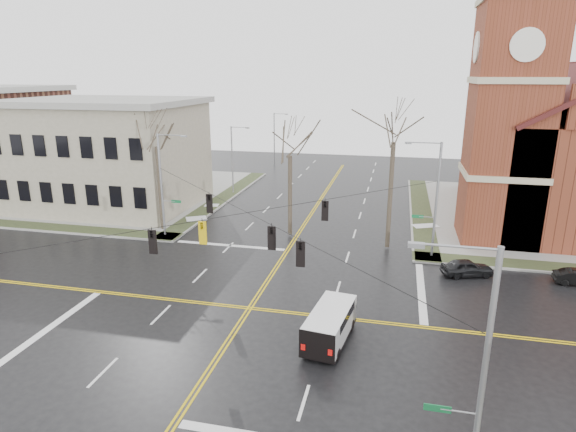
% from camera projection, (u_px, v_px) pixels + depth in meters
% --- Properties ---
extents(ground, '(120.00, 120.00, 0.00)m').
position_uv_depth(ground, '(250.00, 308.00, 29.89)').
color(ground, black).
rests_on(ground, ground).
extents(sidewalks, '(80.00, 80.00, 0.17)m').
position_uv_depth(sidewalks, '(250.00, 307.00, 29.87)').
color(sidewalks, gray).
rests_on(sidewalks, ground).
extents(road_markings, '(100.00, 100.00, 0.01)m').
position_uv_depth(road_markings, '(250.00, 308.00, 29.89)').
color(road_markings, gold).
rests_on(road_markings, ground).
extents(civic_building_a, '(18.00, 14.00, 11.00)m').
position_uv_depth(civic_building_a, '(108.00, 156.00, 51.73)').
color(civic_building_a, gray).
rests_on(civic_building_a, ground).
extents(signal_pole_ne, '(2.75, 0.22, 9.00)m').
position_uv_depth(signal_pole_ne, '(434.00, 197.00, 36.80)').
color(signal_pole_ne, gray).
rests_on(signal_pole_ne, ground).
extents(signal_pole_nw, '(2.75, 0.22, 9.00)m').
position_uv_depth(signal_pole_nw, '(163.00, 182.00, 41.65)').
color(signal_pole_nw, gray).
rests_on(signal_pole_nw, ground).
extents(signal_pole_se, '(2.75, 0.22, 9.00)m').
position_uv_depth(signal_pole_se, '(479.00, 370.00, 15.31)').
color(signal_pole_se, gray).
rests_on(signal_pole_se, ground).
extents(span_wires, '(23.02, 23.02, 0.03)m').
position_uv_depth(span_wires, '(247.00, 213.00, 28.13)').
color(span_wires, black).
rests_on(span_wires, ground).
extents(traffic_signals, '(8.21, 8.26, 1.30)m').
position_uv_depth(traffic_signals, '(244.00, 228.00, 27.72)').
color(traffic_signals, black).
rests_on(traffic_signals, ground).
extents(streetlight_north_a, '(2.30, 0.20, 8.00)m').
position_uv_depth(streetlight_north_a, '(233.00, 157.00, 57.06)').
color(streetlight_north_a, gray).
rests_on(streetlight_north_a, ground).
extents(streetlight_north_b, '(2.30, 0.20, 8.00)m').
position_uv_depth(streetlight_north_b, '(275.00, 136.00, 75.75)').
color(streetlight_north_b, gray).
rests_on(streetlight_north_b, ground).
extents(cargo_van, '(2.50, 5.04, 1.84)m').
position_uv_depth(cargo_van, '(331.00, 322.00, 26.07)').
color(cargo_van, white).
rests_on(cargo_van, ground).
extents(parked_car_a, '(3.90, 2.47, 1.24)m').
position_uv_depth(parked_car_a, '(467.00, 268.00, 34.53)').
color(parked_car_a, black).
rests_on(parked_car_a, ground).
extents(tree_nw_far, '(4.00, 4.00, 11.45)m').
position_uv_depth(tree_nw_far, '(156.00, 141.00, 42.47)').
color(tree_nw_far, '#352B22').
rests_on(tree_nw_far, ground).
extents(tree_nw_near, '(4.00, 4.00, 10.65)m').
position_uv_depth(tree_nw_near, '(290.00, 150.00, 40.99)').
color(tree_nw_near, '#352B22').
rests_on(tree_nw_near, ground).
extents(tree_ne, '(4.00, 4.00, 13.05)m').
position_uv_depth(tree_ne, '(394.00, 135.00, 37.45)').
color(tree_ne, '#352B22').
rests_on(tree_ne, ground).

